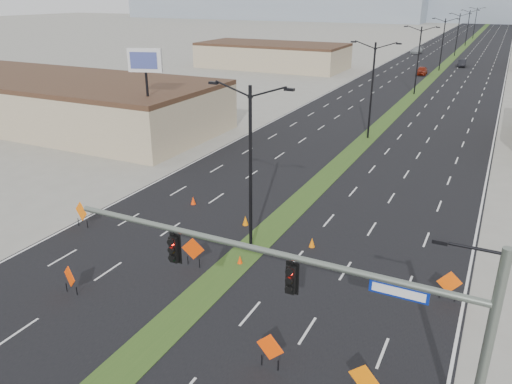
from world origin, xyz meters
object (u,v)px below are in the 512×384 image
at_px(construction_sign_3, 270,348).
at_px(cone_2, 240,260).
at_px(construction_sign_5, 449,283).
at_px(pole_sign_west, 145,68).
at_px(car_left, 422,71).
at_px(construction_sign_1, 70,277).
at_px(streetlight_0, 250,165).
at_px(cone_0, 245,221).
at_px(car_far, 417,50).
at_px(cone_1, 312,242).
at_px(construction_sign_0, 81,212).
at_px(car_mid, 462,63).
at_px(streetlight_6, 475,22).
at_px(streetlight_4, 458,33).
at_px(cone_3, 193,201).
at_px(streetlight_3, 443,43).
at_px(streetlight_1, 372,88).
at_px(streetlight_5, 468,27).
at_px(streetlight_2, 418,58).
at_px(signal_mast, 341,303).
at_px(construction_sign_2, 193,250).
at_px(construction_sign_4, 364,379).

xyz_separation_m(construction_sign_3, cone_2, (-5.19, 7.08, -0.74)).
distance_m(construction_sign_5, pole_sign_west, 33.38).
bearing_deg(car_left, construction_sign_1, -95.63).
distance_m(streetlight_0, cone_0, 6.10).
bearing_deg(car_far, cone_1, -76.23).
relative_size(construction_sign_0, construction_sign_1, 1.12).
bearing_deg(car_mid, streetlight_6, 89.24).
height_order(streetlight_4, cone_1, streetlight_4).
distance_m(streetlight_0, cone_3, 9.64).
xyz_separation_m(streetlight_6, cone_0, (-1.84, -165.17, -5.08)).
distance_m(streetlight_3, streetlight_6, 84.00).
height_order(cone_2, pole_sign_west, pole_sign_west).
bearing_deg(streetlight_1, construction_sign_5, -68.00).
distance_m(construction_sign_3, pole_sign_west, 33.30).
bearing_deg(construction_sign_3, streetlight_5, 97.61).
height_order(streetlight_5, cone_1, streetlight_5).
height_order(streetlight_4, cone_2, streetlight_4).
bearing_deg(streetlight_1, cone_3, -106.37).
distance_m(streetlight_2, cone_3, 52.44).
relative_size(streetlight_0, cone_1, 15.89).
relative_size(streetlight_2, cone_0, 14.85).
relative_size(signal_mast, streetlight_6, 1.63).
xyz_separation_m(streetlight_6, car_far, (-9.46, -54.23, -4.65)).
xyz_separation_m(construction_sign_2, construction_sign_5, (13.50, 2.87, -0.07)).
distance_m(construction_sign_5, cone_3, 19.08).
distance_m(streetlight_5, streetlight_6, 28.00).
distance_m(car_left, construction_sign_0, 79.72).
height_order(streetlight_3, construction_sign_4, streetlight_3).
bearing_deg(cone_1, car_mid, 89.86).
distance_m(streetlight_1, cone_0, 25.74).
height_order(car_left, construction_sign_2, construction_sign_2).
distance_m(construction_sign_2, cone_2, 2.78).
height_order(streetlight_6, construction_sign_1, streetlight_6).
xyz_separation_m(construction_sign_2, construction_sign_4, (11.38, -5.67, -0.09)).
xyz_separation_m(streetlight_3, construction_sign_1, (-6.18, -92.53, -4.45)).
xyz_separation_m(streetlight_2, construction_sign_3, (5.46, -65.00, -4.41)).
relative_size(car_mid, cone_3, 7.16).
bearing_deg(cone_1, construction_sign_3, -78.73).
xyz_separation_m(car_far, construction_sign_3, (14.92, -122.77, 0.24)).
distance_m(streetlight_1, construction_sign_5, 31.01).
relative_size(construction_sign_5, cone_2, 3.15).
relative_size(streetlight_3, cone_0, 14.85).
relative_size(streetlight_5, car_left, 2.23).
distance_m(streetlight_4, car_mid, 20.58).
bearing_deg(streetlight_4, construction_sign_3, -87.42).
distance_m(car_left, construction_sign_4, 86.71).
relative_size(streetlight_3, cone_3, 16.11).
bearing_deg(construction_sign_5, construction_sign_3, -142.18).
relative_size(car_left, cone_1, 7.14).
height_order(construction_sign_4, pole_sign_west, pole_sign_west).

